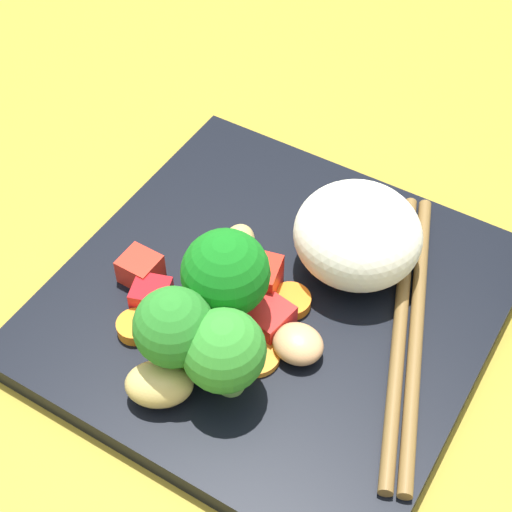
{
  "coord_description": "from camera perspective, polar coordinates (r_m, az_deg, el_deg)",
  "views": [
    {
      "loc": [
        -26.26,
        -14.55,
        39.7
      ],
      "look_at": [
        0.77,
        1.75,
        3.5
      ],
      "focal_mm": 55.91,
      "sensor_mm": 36.0,
      "label": 1
    }
  ],
  "objects": [
    {
      "name": "ground_plane",
      "position": [
        0.51,
        1.25,
        -4.69
      ],
      "size": [
        110.0,
        110.0,
        2.0
      ],
      "primitive_type": "cube",
      "color": "olive"
    },
    {
      "name": "square_plate",
      "position": [
        0.49,
        1.28,
        -3.48
      ],
      "size": [
        25.41,
        25.41,
        1.5
      ],
      "primitive_type": "cube",
      "rotation": [
        0.0,
        0.0,
        -0.0
      ],
      "color": "black",
      "rests_on": "ground_plane"
    },
    {
      "name": "rice_mound",
      "position": [
        0.48,
        7.28,
        1.51
      ],
      "size": [
        8.81,
        8.95,
        5.65
      ],
      "primitive_type": "ellipsoid",
      "rotation": [
        0.0,
        0.0,
        6.13
      ],
      "color": "white",
      "rests_on": "square_plate"
    },
    {
      "name": "broccoli_floret_0",
      "position": [
        0.44,
        -2.22,
        -1.48
      ],
      "size": [
        5.02,
        5.02,
        7.09
      ],
      "color": "#83B950",
      "rests_on": "square_plate"
    },
    {
      "name": "broccoli_floret_1",
      "position": [
        0.42,
        -2.32,
        -6.87
      ],
      "size": [
        4.58,
        4.58,
        5.89
      ],
      "color": "#74AB52",
      "rests_on": "square_plate"
    },
    {
      "name": "broccoli_floret_2",
      "position": [
        0.42,
        -5.88,
        -5.16
      ],
      "size": [
        4.4,
        4.4,
        6.37
      ],
      "color": "#73AD4C",
      "rests_on": "square_plate"
    },
    {
      "name": "carrot_slice_0",
      "position": [
        0.48,
        2.71,
        -2.9
      ],
      "size": [
        3.1,
        3.1,
        0.67
      ],
      "primitive_type": "cylinder",
      "rotation": [
        0.0,
        0.0,
        2.86
      ],
      "color": "orange",
      "rests_on": "square_plate"
    },
    {
      "name": "carrot_slice_1",
      "position": [
        0.47,
        -8.61,
        -5.03
      ],
      "size": [
        3.1,
        3.1,
        0.79
      ],
      "primitive_type": "cylinder",
      "rotation": [
        0.0,
        0.0,
        2.53
      ],
      "color": "orange",
      "rests_on": "square_plate"
    },
    {
      "name": "carrot_slice_2",
      "position": [
        0.46,
        -0.0,
        -7.12
      ],
      "size": [
        3.86,
        3.86,
        0.43
      ],
      "primitive_type": "cylinder",
      "rotation": [
        0.0,
        0.0,
        3.71
      ],
      "color": "orange",
      "rests_on": "square_plate"
    },
    {
      "name": "pepper_chunk_0",
      "position": [
        0.48,
        0.24,
        -1.72
      ],
      "size": [
        2.88,
        2.73,
        2.36
      ],
      "primitive_type": "cube",
      "rotation": [
        0.0,
        0.0,
        1.8
      ],
      "color": "red",
      "rests_on": "square_plate"
    },
    {
      "name": "pepper_chunk_1",
      "position": [
        0.47,
        0.92,
        -4.45
      ],
      "size": [
        2.87,
        2.7,
        1.55
      ],
      "primitive_type": "cube",
      "rotation": [
        0.0,
        0.0,
        2.97
      ],
      "color": "red",
      "rests_on": "square_plate"
    },
    {
      "name": "pepper_chunk_2",
      "position": [
        0.49,
        -8.28,
        -0.91
      ],
      "size": [
        2.16,
        2.3,
        1.77
      ],
      "primitive_type": "cube",
      "rotation": [
        0.0,
        0.0,
        1.55
      ],
      "color": "red",
      "rests_on": "square_plate"
    },
    {
      "name": "pepper_chunk_3",
      "position": [
        0.48,
        -7.49,
        -2.83
      ],
      "size": [
        2.66,
        2.73,
        1.67
      ],
      "primitive_type": "cube",
      "rotation": [
        0.0,
        0.0,
        0.32
      ],
      "color": "red",
      "rests_on": "square_plate"
    },
    {
      "name": "chicken_piece_0",
      "position": [
        0.49,
        -2.75,
        -0.82
      ],
      "size": [
        3.66,
        3.32,
        2.2
      ],
      "primitive_type": "ellipsoid",
      "rotation": [
        0.0,
        0.0,
        5.94
      ],
      "color": "tan",
      "rests_on": "square_plate"
    },
    {
      "name": "chicken_piece_1",
      "position": [
        0.46,
        -2.74,
        -6.63
      ],
      "size": [
        2.62,
        2.39,
        1.43
      ],
      "primitive_type": "ellipsoid",
      "rotation": [
        0.0,
        0.0,
        6.26
      ],
      "color": "#C1804A",
      "rests_on": "square_plate"
    },
    {
      "name": "chicken_piece_2",
      "position": [
        0.44,
        -6.94,
        -9.08
      ],
      "size": [
        4.3,
        4.64,
        2.3
      ],
      "primitive_type": "ellipsoid",
      "rotation": [
        0.0,
        0.0,
        5.25
      ],
      "color": "tan",
      "rests_on": "square_plate"
    },
    {
      "name": "chicken_piece_3",
      "position": [
        0.5,
        -1.26,
        0.93
      ],
      "size": [
        3.17,
        2.66,
        2.03
      ],
      "primitive_type": "ellipsoid",
      "rotation": [
        0.0,
        0.0,
        0.27
      ],
      "color": "tan",
      "rests_on": "square_plate"
    },
    {
      "name": "chicken_piece_4",
      "position": [
        0.46,
        3.03,
        -6.29
      ],
      "size": [
        2.89,
        3.19,
        1.74
      ],
      "primitive_type": "ellipsoid",
      "rotation": [
        0.0,
        0.0,
        4.64
      ],
      "color": "tan",
      "rests_on": "square_plate"
    },
    {
      "name": "chopstick_pair",
      "position": [
        0.48,
        10.83,
        -5.08
      ],
      "size": [
        20.23,
        8.95,
        0.82
      ],
      "rotation": [
        0.0,
        0.0,
        6.64
      ],
      "color": "brown",
      "rests_on": "square_plate"
    }
  ]
}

